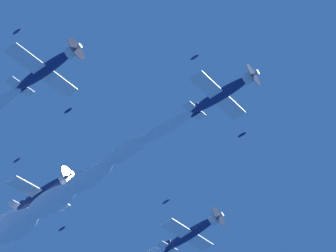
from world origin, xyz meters
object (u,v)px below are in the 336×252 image
Objects in this scene: airplane_lead at (223,93)px; airplane_left_wingman at (192,233)px; airplane_slot_tail at (43,192)px; airplane_right_wingman at (47,68)px.

airplane_left_wingman is (-16.20, 10.44, 0.14)m from airplane_lead.
airplane_lead is 24.91m from airplane_slot_tail.
airplane_left_wingman is at bearing 63.95° from airplane_slot_tail.
airplane_slot_tail is (-7.96, -16.28, 1.53)m from airplane_left_wingman.
airplane_left_wingman is 27.14m from airplane_right_wingman.
airplane_slot_tail is (-24.15, -5.84, 1.67)m from airplane_lead.
airplane_left_wingman is at bearing 147.20° from airplane_lead.
airplane_lead is at bearing 58.94° from airplane_right_wingman.
airplane_lead is 0.99× the size of airplane_right_wingman.
airplane_lead is 18.52m from airplane_right_wingman.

